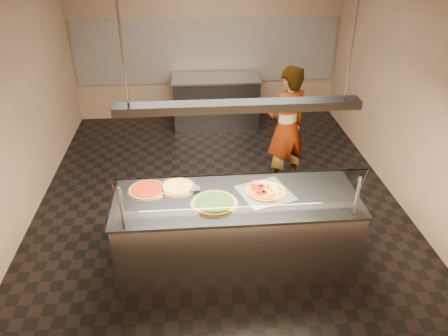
{
  "coord_description": "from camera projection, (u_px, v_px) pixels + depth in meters",
  "views": [
    {
      "loc": [
        -0.36,
        -5.18,
        3.47
      ],
      "look_at": [
        -0.0,
        -0.94,
        1.02
      ],
      "focal_mm": 35.0,
      "sensor_mm": 36.0,
      "label": 1
    }
  ],
  "objects": [
    {
      "name": "ground",
      "position": [
        219.0,
        198.0,
        6.24
      ],
      "size": [
        5.0,
        6.0,
        0.02
      ],
      "primitive_type": "cube",
      "color": "black",
      "rests_on": "ground"
    },
    {
      "name": "pizza_tomato",
      "position": [
        147.0,
        189.0,
        4.67
      ],
      "size": [
        0.42,
        0.42,
        0.03
      ],
      "color": "silver",
      "rests_on": "serving_counter"
    },
    {
      "name": "lamp_rod_left",
      "position": [
        122.0,
        50.0,
        3.7
      ],
      "size": [
        0.02,
        0.02,
        1.01
      ],
      "primitive_type": "cylinder",
      "color": "#B7B7BC",
      "rests_on": "ceiling"
    },
    {
      "name": "worker",
      "position": [
        286.0,
        128.0,
        6.15
      ],
      "size": [
        0.77,
        0.67,
        1.79
      ],
      "primitive_type": "imported",
      "rotation": [
        0.0,
        0.0,
        3.61
      ],
      "color": "black",
      "rests_on": "ground"
    },
    {
      "name": "wall_left",
      "position": [
        12.0,
        104.0,
        5.3
      ],
      "size": [
        0.02,
        6.0,
        3.0
      ],
      "primitive_type": "cube",
      "color": "tan",
      "rests_on": "ground"
    },
    {
      "name": "perforated_tray",
      "position": [
        265.0,
        192.0,
        4.63
      ],
      "size": [
        0.65,
        0.65,
        0.01
      ],
      "color": "silver",
      "rests_on": "serving_counter"
    },
    {
      "name": "wall_right",
      "position": [
        411.0,
        92.0,
        5.66
      ],
      "size": [
        0.02,
        6.0,
        3.0
      ],
      "primitive_type": "cube",
      "color": "tan",
      "rests_on": "ground"
    },
    {
      "name": "lamp_rod_right",
      "position": [
        352.0,
        45.0,
        3.84
      ],
      "size": [
        0.02,
        0.02,
        1.01
      ],
      "primitive_type": "cylinder",
      "color": "#B7B7BC",
      "rests_on": "ceiling"
    },
    {
      "name": "pizza_cheese",
      "position": [
        177.0,
        187.0,
        4.71
      ],
      "size": [
        0.4,
        0.4,
        0.03
      ],
      "color": "silver",
      "rests_on": "serving_counter"
    },
    {
      "name": "wall_back",
      "position": [
        207.0,
        40.0,
        8.08
      ],
      "size": [
        5.0,
        0.02,
        3.0
      ],
      "primitive_type": "cube",
      "color": "tan",
      "rests_on": "ground"
    },
    {
      "name": "heat_lamp_housing",
      "position": [
        238.0,
        106.0,
        4.04
      ],
      "size": [
        2.3,
        0.18,
        0.08
      ],
      "primitive_type": "cube",
      "color": "#37373D",
      "rests_on": "ceiling"
    },
    {
      "name": "half_pizza_sausage",
      "position": [
        275.0,
        190.0,
        4.62
      ],
      "size": [
        0.34,
        0.47,
        0.04
      ],
      "color": "#945F1A",
      "rests_on": "perforated_tray"
    },
    {
      "name": "prep_table",
      "position": [
        216.0,
        101.0,
        8.21
      ],
      "size": [
        1.61,
        0.74,
        0.93
      ],
      "color": "#37373D",
      "rests_on": "ground"
    },
    {
      "name": "half_pizza_pepperoni",
      "position": [
        256.0,
        190.0,
        4.61
      ],
      "size": [
        0.34,
        0.47,
        0.05
      ],
      "color": "#945F1A",
      "rests_on": "perforated_tray"
    },
    {
      "name": "serving_counter",
      "position": [
        236.0,
        233.0,
        4.78
      ],
      "size": [
        2.57,
        0.94,
        0.93
      ],
      "color": "#B7B7BC",
      "rests_on": "ground"
    },
    {
      "name": "tile_band",
      "position": [
        207.0,
        51.0,
        8.16
      ],
      "size": [
        4.9,
        0.02,
        1.2
      ],
      "primitive_type": "cube",
      "color": "silver",
      "rests_on": "wall_back"
    },
    {
      "name": "wall_front",
      "position": [
        251.0,
        260.0,
        2.88
      ],
      "size": [
        5.0,
        0.02,
        3.0
      ],
      "primitive_type": "cube",
      "color": "tan",
      "rests_on": "ground"
    },
    {
      "name": "pizza_spatula",
      "position": [
        188.0,
        185.0,
        4.71
      ],
      "size": [
        0.21,
        0.23,
        0.02
      ],
      "color": "#B7B7BC",
      "rests_on": "pizza_spinach"
    },
    {
      "name": "sneeze_guard",
      "position": [
        241.0,
        192.0,
        4.11
      ],
      "size": [
        2.33,
        0.18,
        0.54
      ],
      "color": "#B7B7BC",
      "rests_on": "serving_counter"
    },
    {
      "name": "pizza_spinach",
      "position": [
        214.0,
        203.0,
        4.44
      ],
      "size": [
        0.49,
        0.49,
        0.03
      ],
      "color": "silver",
      "rests_on": "serving_counter"
    }
  ]
}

